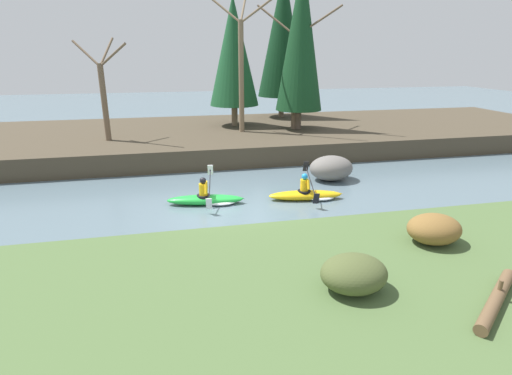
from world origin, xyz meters
The scene contains 15 objects.
ground_plane centered at (0.00, 0.00, 0.00)m, with size 90.00×90.00×0.00m, color slate.
riverbank_near centered at (0.00, -5.85, 0.31)m, with size 44.00×6.95×0.61m.
riverbank_far centered at (0.00, 10.38, 0.49)m, with size 44.00×10.43×0.99m.
conifer_tree_far_left centered at (1.79, 11.26, 5.20)m, with size 2.85×2.85×7.22m.
conifer_tree_left centered at (5.14, 9.34, 5.99)m, with size 2.57×2.57×8.93m.
conifer_tree_mid_left centered at (5.43, 13.94, 6.30)m, with size 3.14×3.14×9.25m.
bare_tree_upstream centered at (-5.05, 8.41, 3.29)m, with size 2.73×2.70×4.88m.
bare_tree_mid_upstream centered at (1.89, 9.32, 4.60)m, with size 4.20×4.15×7.68m.
bare_tree_mid_downstream centered at (4.93, 9.50, 4.21)m, with size 3.76×3.72×6.85m.
shrub_clump_second centered at (1.35, -6.01, 0.98)m, with size 1.36×1.13×0.74m.
shrub_clump_third centered at (4.24, -4.47, 0.98)m, with size 1.36×1.13×0.74m.
kayaker_lead centered at (2.78, 0.69, 0.20)m, with size 2.80×2.07×1.20m.
kayaker_middle centered at (-0.87, 0.99, 0.20)m, with size 2.80×2.07×1.20m.
boulder_midstream centered at (4.51, 2.75, 0.52)m, with size 1.85×1.45×1.05m.
driftwood_log centered at (3.77, -7.06, 0.73)m, with size 2.05×1.63×0.44m.
Camera 1 is at (-2.04, -12.40, 5.16)m, focal length 28.00 mm.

